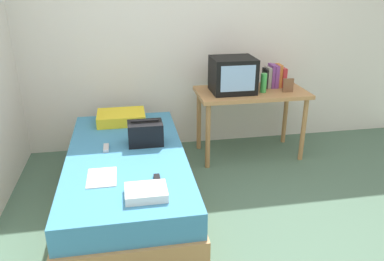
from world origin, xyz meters
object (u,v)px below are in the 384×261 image
(remote_silver, at_px, (106,148))
(folded_towel, at_px, (146,192))
(bed, at_px, (128,180))
(handbag, at_px, (145,133))
(book_row, at_px, (274,76))
(magazine, at_px, (102,177))
(desk, at_px, (251,99))
(tv, at_px, (233,75))
(pillow, at_px, (121,117))
(water_bottle, at_px, (264,83))
(picture_frame, at_px, (288,85))
(remote_dark, at_px, (157,180))

(remote_silver, xyz_separation_m, folded_towel, (0.29, -0.81, 0.02))
(bed, bearing_deg, handbag, 43.52)
(folded_towel, bearing_deg, remote_silver, 109.50)
(book_row, height_order, magazine, book_row)
(book_row, height_order, handbag, book_row)
(desk, relative_size, folded_towel, 4.14)
(remote_silver, bearing_deg, handbag, 8.46)
(bed, height_order, handbag, handbag)
(handbag, distance_m, remote_silver, 0.36)
(tv, relative_size, book_row, 1.77)
(desk, bearing_deg, pillow, -177.39)
(desk, height_order, handbag, desk)
(remote_silver, bearing_deg, water_bottle, 20.92)
(handbag, xyz_separation_m, folded_towel, (-0.05, -0.86, -0.07))
(picture_frame, bearing_deg, folded_towel, -138.66)
(pillow, distance_m, handbag, 0.62)
(bed, height_order, tv, tv)
(bed, height_order, water_bottle, water_bottle)
(bed, bearing_deg, book_row, 29.31)
(book_row, bearing_deg, handbag, -152.77)
(picture_frame, xyz_separation_m, remote_silver, (-1.87, -0.58, -0.30))
(handbag, xyz_separation_m, remote_silver, (-0.34, -0.05, -0.09))
(desk, bearing_deg, tv, -179.70)
(remote_silver, bearing_deg, tv, 28.06)
(book_row, bearing_deg, picture_frame, -72.86)
(water_bottle, distance_m, remote_silver, 1.75)
(remote_dark, bearing_deg, book_row, 45.14)
(picture_frame, bearing_deg, desk, 162.31)
(folded_towel, bearing_deg, tv, 56.12)
(water_bottle, relative_size, magazine, 0.69)
(picture_frame, height_order, remote_dark, picture_frame)
(water_bottle, xyz_separation_m, book_row, (0.19, 0.19, 0.01))
(water_bottle, distance_m, book_row, 0.27)
(book_row, distance_m, remote_silver, 2.00)
(magazine, height_order, remote_silver, remote_silver)
(book_row, bearing_deg, water_bottle, -135.62)
(desk, bearing_deg, water_bottle, -38.18)
(pillow, bearing_deg, picture_frame, -1.69)
(bed, relative_size, handbag, 6.67)
(pillow, bearing_deg, magazine, -97.60)
(water_bottle, xyz_separation_m, magazine, (-1.63, -1.12, -0.34))
(tv, height_order, picture_frame, tv)
(remote_dark, relative_size, remote_silver, 1.08)
(picture_frame, relative_size, folded_towel, 0.51)
(remote_silver, bearing_deg, magazine, -91.90)
(bed, relative_size, pillow, 4.25)
(remote_silver, bearing_deg, book_row, 23.99)
(remote_dark, distance_m, remote_silver, 0.73)
(desk, distance_m, magazine, 1.94)
(remote_dark, bearing_deg, remote_silver, 121.25)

